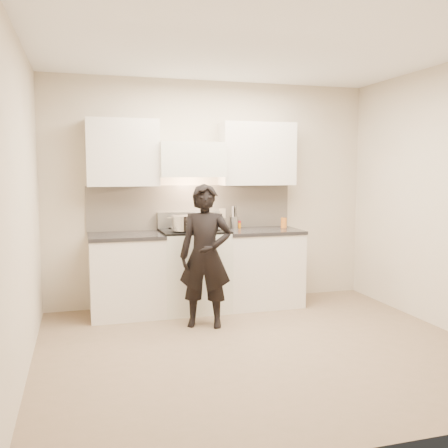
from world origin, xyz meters
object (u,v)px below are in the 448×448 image
object	(u,v)px
utensil_crock	(234,221)
stove	(194,270)
person	(205,256)
wok	(207,219)
counter_right	(261,267)

from	to	relation	value
utensil_crock	stove	bearing A→B (deg)	-160.05
stove	utensil_crock	distance (m)	0.79
stove	utensil_crock	size ratio (longest dim) A/B	3.50
stove	utensil_crock	xyz separation A→B (m)	(0.55, 0.20, 0.53)
person	wok	bearing A→B (deg)	94.86
counter_right	utensil_crock	size ratio (longest dim) A/B	3.36
wok	person	world-z (taller)	person
wok	utensil_crock	distance (m)	0.36
counter_right	wok	world-z (taller)	wok
utensil_crock	person	xyz separation A→B (m)	(-0.57, -0.84, -0.26)
stove	utensil_crock	world-z (taller)	utensil_crock
stove	counter_right	world-z (taller)	stove
stove	wok	size ratio (longest dim) A/B	2.32
wok	utensil_crock	size ratio (longest dim) A/B	1.51
person	stove	bearing A→B (deg)	108.57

